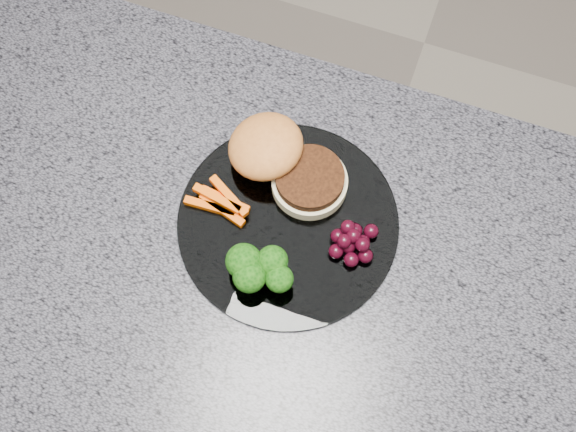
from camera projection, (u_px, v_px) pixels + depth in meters
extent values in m
plane|color=#AA9F8F|center=(299.00, 410.00, 1.75)|extent=(4.00, 4.00, 0.00)
cube|color=brown|center=(302.00, 372.00, 1.35)|extent=(1.20, 0.60, 0.86)
cube|color=#55545F|center=(308.00, 299.00, 0.93)|extent=(1.20, 0.60, 0.04)
cylinder|color=white|center=(288.00, 223.00, 0.94)|extent=(0.26, 0.26, 0.01)
cylinder|color=beige|center=(310.00, 183.00, 0.95)|extent=(0.09, 0.09, 0.02)
cylinder|color=#3B1C0B|center=(310.00, 178.00, 0.93)|extent=(0.08, 0.08, 0.01)
ellipsoid|color=#C17230|center=(266.00, 149.00, 0.94)|extent=(0.09, 0.09, 0.05)
cube|color=#EF5703|center=(225.00, 200.00, 0.94)|extent=(0.06, 0.02, 0.01)
cube|color=#EF5703|center=(222.00, 210.00, 0.94)|extent=(0.06, 0.03, 0.01)
cube|color=#EF5703|center=(210.00, 207.00, 0.94)|extent=(0.06, 0.01, 0.01)
cube|color=#EF5703|center=(229.00, 196.00, 0.94)|extent=(0.06, 0.04, 0.01)
cube|color=#EF5703|center=(217.00, 199.00, 0.93)|extent=(0.06, 0.02, 0.01)
cylinder|color=olive|center=(245.00, 267.00, 0.91)|extent=(0.01, 0.01, 0.02)
ellipsoid|color=#0A3407|center=(244.00, 261.00, 0.89)|extent=(0.04, 0.04, 0.04)
cylinder|color=olive|center=(273.00, 266.00, 0.91)|extent=(0.01, 0.01, 0.02)
ellipsoid|color=#0A3407|center=(272.00, 261.00, 0.89)|extent=(0.04, 0.04, 0.03)
cylinder|color=olive|center=(250.00, 282.00, 0.90)|extent=(0.01, 0.01, 0.02)
ellipsoid|color=#0A3407|center=(249.00, 277.00, 0.88)|extent=(0.04, 0.04, 0.03)
cylinder|color=olive|center=(280.00, 284.00, 0.90)|extent=(0.01, 0.01, 0.02)
ellipsoid|color=#0A3407|center=(279.00, 279.00, 0.88)|extent=(0.03, 0.03, 0.03)
sphere|color=black|center=(348.00, 246.00, 0.92)|extent=(0.02, 0.02, 0.02)
sphere|color=black|center=(363.00, 242.00, 0.92)|extent=(0.02, 0.02, 0.02)
sphere|color=black|center=(355.00, 230.00, 0.92)|extent=(0.02, 0.02, 0.02)
sphere|color=black|center=(338.00, 236.00, 0.92)|extent=(0.02, 0.02, 0.02)
sphere|color=black|center=(336.00, 251.00, 0.91)|extent=(0.02, 0.02, 0.02)
sphere|color=black|center=(351.00, 260.00, 0.91)|extent=(0.02, 0.02, 0.02)
sphere|color=black|center=(366.00, 256.00, 0.91)|extent=(0.02, 0.02, 0.02)
sphere|color=black|center=(371.00, 231.00, 0.92)|extent=(0.02, 0.02, 0.02)
sphere|color=black|center=(354.00, 236.00, 0.91)|extent=(0.02, 0.02, 0.02)
sphere|color=black|center=(344.00, 241.00, 0.90)|extent=(0.02, 0.02, 0.02)
sphere|color=black|center=(363.00, 245.00, 0.90)|extent=(0.02, 0.02, 0.02)
sphere|color=black|center=(348.00, 227.00, 0.91)|extent=(0.02, 0.02, 0.02)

